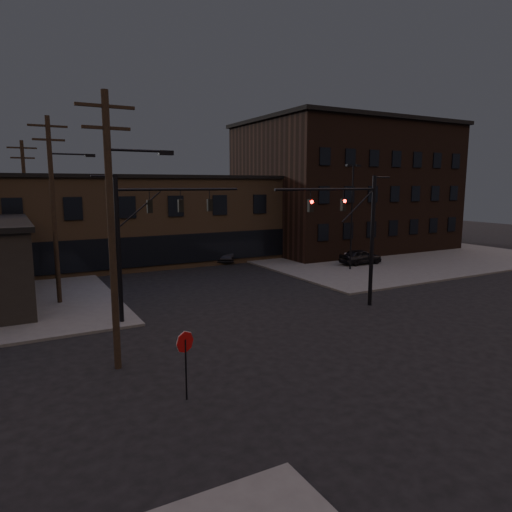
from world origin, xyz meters
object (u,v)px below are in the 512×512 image
at_px(traffic_signal_near, 358,227).
at_px(car_crossing, 224,253).
at_px(stop_sign, 185,349).
at_px(parked_car_lot_b, 334,253).
at_px(traffic_signal_far, 142,231).
at_px(parked_car_lot_a, 360,257).

relative_size(traffic_signal_near, car_crossing, 1.62).
distance_m(traffic_signal_near, stop_sign, 15.17).
relative_size(stop_sign, parked_car_lot_b, 0.62).
xyz_separation_m(traffic_signal_near, car_crossing, (0.14, 19.46, -4.12)).
xyz_separation_m(traffic_signal_far, car_crossing, (12.22, 15.96, -4.20)).
bearing_deg(stop_sign, traffic_signal_far, 82.68).
bearing_deg(traffic_signal_far, parked_car_lot_a, 18.60).
distance_m(stop_sign, parked_car_lot_b, 31.39).
bearing_deg(car_crossing, parked_car_lot_a, -16.47).
height_order(traffic_signal_near, traffic_signal_far, same).
bearing_deg(stop_sign, traffic_signal_near, 25.90).
distance_m(parked_car_lot_a, parked_car_lot_b, 3.59).
bearing_deg(parked_car_lot_a, car_crossing, 50.78).
bearing_deg(stop_sign, parked_car_lot_a, 36.63).
distance_m(stop_sign, car_crossing, 29.26).
xyz_separation_m(traffic_signal_near, parked_car_lot_b, (9.92, 14.55, -4.20)).
xyz_separation_m(traffic_signal_near, parked_car_lot_a, (10.11, 10.96, -4.08)).
bearing_deg(parked_car_lot_b, stop_sign, 160.92).
distance_m(parked_car_lot_b, car_crossing, 10.94).
bearing_deg(car_crossing, parked_car_lot_b, -2.69).
bearing_deg(parked_car_lot_b, traffic_signal_far, 145.49).
bearing_deg(parked_car_lot_b, parked_car_lot_a, -148.21).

